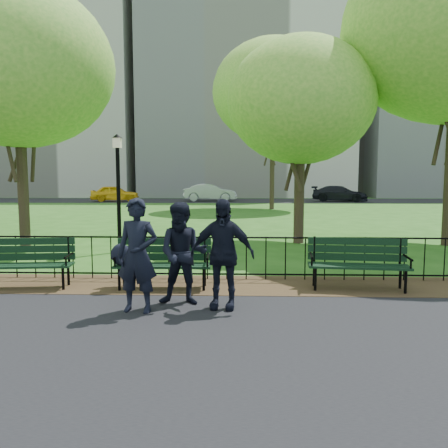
{
  "coord_description": "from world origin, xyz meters",
  "views": [
    {
      "loc": [
        1.24,
        -6.83,
        2.07
      ],
      "look_at": [
        0.96,
        1.5,
        1.21
      ],
      "focal_mm": 35.0,
      "sensor_mm": 36.0,
      "label": 1
    }
  ],
  "objects_px": {
    "park_bench_right_a": "(358,258)",
    "lamppost": "(118,188)",
    "park_bench_left_a": "(25,257)",
    "sedan_silver": "(210,192)",
    "park_bench_main": "(148,256)",
    "person_left": "(137,255)",
    "sedan_dark": "(340,194)",
    "tree_far_e": "(273,92)",
    "person_mid": "(183,254)",
    "tree_near_e": "(301,102)",
    "tree_near_w": "(17,66)",
    "taxi": "(115,193)",
    "person_right": "(222,254)"
  },
  "relations": [
    {
      "from": "park_bench_right_a",
      "to": "lamppost",
      "type": "xyz_separation_m",
      "value": [
        -5.63,
        4.02,
        1.21
      ]
    },
    {
      "from": "park_bench_left_a",
      "to": "sedan_silver",
      "type": "xyz_separation_m",
      "value": [
        1.37,
        32.43,
        0.24
      ]
    },
    {
      "from": "park_bench_main",
      "to": "person_left",
      "type": "bearing_deg",
      "value": -85.76
    },
    {
      "from": "sedan_dark",
      "to": "park_bench_main",
      "type": "bearing_deg",
      "value": 179.67
    },
    {
      "from": "tree_far_e",
      "to": "person_mid",
      "type": "bearing_deg",
      "value": -97.84
    },
    {
      "from": "tree_far_e",
      "to": "sedan_silver",
      "type": "distance_m",
      "value": 13.49
    },
    {
      "from": "park_bench_right_a",
      "to": "tree_far_e",
      "type": "xyz_separation_m",
      "value": [
        0.03,
        21.96,
        7.31
      ]
    },
    {
      "from": "lamppost",
      "to": "tree_near_e",
      "type": "distance_m",
      "value": 6.28
    },
    {
      "from": "lamppost",
      "to": "sedan_dark",
      "type": "height_order",
      "value": "lamppost"
    },
    {
      "from": "lamppost",
      "to": "tree_near_w",
      "type": "height_order",
      "value": "tree_near_w"
    },
    {
      "from": "person_mid",
      "to": "taxi",
      "type": "relative_size",
      "value": 0.39
    },
    {
      "from": "lamppost",
      "to": "person_mid",
      "type": "xyz_separation_m",
      "value": [
        2.48,
        -5.16,
        -0.95
      ]
    },
    {
      "from": "tree_near_w",
      "to": "person_right",
      "type": "bearing_deg",
      "value": -43.59
    },
    {
      "from": "tree_far_e",
      "to": "sedan_dark",
      "type": "xyz_separation_m",
      "value": [
        6.96,
        10.14,
        -7.17
      ]
    },
    {
      "from": "lamppost",
      "to": "sedan_dark",
      "type": "distance_m",
      "value": 30.8
    },
    {
      "from": "sedan_silver",
      "to": "person_right",
      "type": "bearing_deg",
      "value": 179.36
    },
    {
      "from": "park_bench_left_a",
      "to": "person_left",
      "type": "xyz_separation_m",
      "value": [
        2.51,
        -1.45,
        0.31
      ]
    },
    {
      "from": "sedan_dark",
      "to": "person_right",
      "type": "bearing_deg",
      "value": -177.43
    },
    {
      "from": "person_mid",
      "to": "person_right",
      "type": "height_order",
      "value": "person_right"
    },
    {
      "from": "lamppost",
      "to": "tree_near_e",
      "type": "xyz_separation_m",
      "value": [
        5.33,
        1.95,
        2.69
      ]
    },
    {
      "from": "park_bench_left_a",
      "to": "person_mid",
      "type": "relative_size",
      "value": 1.1
    },
    {
      "from": "person_mid",
      "to": "tree_far_e",
      "type": "bearing_deg",
      "value": 83.82
    },
    {
      "from": "tree_near_e",
      "to": "person_mid",
      "type": "distance_m",
      "value": 8.48
    },
    {
      "from": "person_mid",
      "to": "person_right",
      "type": "distance_m",
      "value": 0.68
    },
    {
      "from": "park_bench_left_a",
      "to": "taxi",
      "type": "relative_size",
      "value": 0.43
    },
    {
      "from": "lamppost",
      "to": "park_bench_left_a",
      "type": "bearing_deg",
      "value": -99.36
    },
    {
      "from": "person_mid",
      "to": "sedan_silver",
      "type": "relative_size",
      "value": 0.34
    },
    {
      "from": "lamppost",
      "to": "person_left",
      "type": "relative_size",
      "value": 1.87
    },
    {
      "from": "person_mid",
      "to": "sedan_dark",
      "type": "relative_size",
      "value": 0.34
    },
    {
      "from": "taxi",
      "to": "sedan_dark",
      "type": "relative_size",
      "value": 0.87
    },
    {
      "from": "park_bench_right_a",
      "to": "taxi",
      "type": "bearing_deg",
      "value": 119.3
    },
    {
      "from": "tree_near_e",
      "to": "person_left",
      "type": "relative_size",
      "value": 3.65
    },
    {
      "from": "park_bench_right_a",
      "to": "tree_far_e",
      "type": "height_order",
      "value": "tree_far_e"
    },
    {
      "from": "tree_near_w",
      "to": "person_right",
      "type": "distance_m",
      "value": 9.45
    },
    {
      "from": "tree_near_e",
      "to": "sedan_dark",
      "type": "distance_m",
      "value": 27.38
    },
    {
      "from": "person_right",
      "to": "park_bench_right_a",
      "type": "bearing_deg",
      "value": 36.34
    },
    {
      "from": "person_right",
      "to": "sedan_silver",
      "type": "height_order",
      "value": "person_right"
    },
    {
      "from": "tree_near_w",
      "to": "sedan_silver",
      "type": "relative_size",
      "value": 1.55
    },
    {
      "from": "tree_near_e",
      "to": "sedan_silver",
      "type": "height_order",
      "value": "tree_near_e"
    },
    {
      "from": "person_left",
      "to": "park_bench_left_a",
      "type": "bearing_deg",
      "value": 157.54
    },
    {
      "from": "taxi",
      "to": "sedan_dark",
      "type": "distance_m",
      "value": 20.61
    },
    {
      "from": "person_left",
      "to": "sedan_dark",
      "type": "bearing_deg",
      "value": 79.82
    },
    {
      "from": "tree_near_w",
      "to": "taxi",
      "type": "relative_size",
      "value": 1.76
    },
    {
      "from": "taxi",
      "to": "tree_near_w",
      "type": "bearing_deg",
      "value": -179.45
    },
    {
      "from": "park_bench_right_a",
      "to": "taxi",
      "type": "height_order",
      "value": "taxi"
    },
    {
      "from": "person_right",
      "to": "sedan_dark",
      "type": "relative_size",
      "value": 0.35
    },
    {
      "from": "park_bench_main",
      "to": "sedan_dark",
      "type": "relative_size",
      "value": 0.37
    },
    {
      "from": "park_bench_right_a",
      "to": "person_left",
      "type": "bearing_deg",
      "value": -151.69
    },
    {
      "from": "tree_far_e",
      "to": "tree_near_w",
      "type": "bearing_deg",
      "value": -116.12
    },
    {
      "from": "person_left",
      "to": "person_mid",
      "type": "height_order",
      "value": "person_left"
    }
  ]
}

